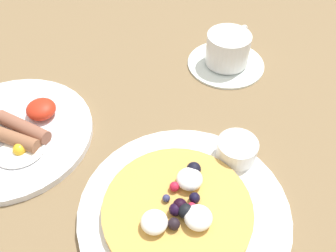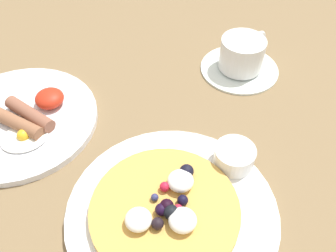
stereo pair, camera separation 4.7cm
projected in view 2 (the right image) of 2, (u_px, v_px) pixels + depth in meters
ground_plane at (131, 155)px, 58.54cm from camera, size 164.02×129.15×3.00cm
pancake_plate at (172, 212)px, 49.24cm from camera, size 28.50×28.50×1.26cm
pancake_with_berries at (166, 209)px, 47.75cm from camera, size 19.85×19.85×3.52cm
syrup_ramekin at (234, 156)px, 52.90cm from camera, size 5.98×5.98×3.09cm
breakfast_plate at (19, 120)px, 60.90cm from camera, size 26.07×26.07×1.18cm
fried_breakfast at (32, 115)px, 59.40cm from camera, size 12.11×12.26×2.85cm
coffee_saucer at (239, 68)px, 70.52cm from camera, size 14.91×14.91×0.81cm
coffee_cup at (243, 53)px, 68.04cm from camera, size 10.67×8.24×5.93cm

